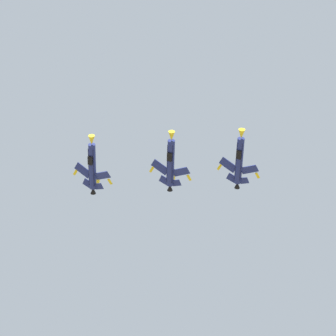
# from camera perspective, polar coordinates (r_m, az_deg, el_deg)

# --- Properties ---
(fighter_jet_lead) EXTENTS (9.85, 15.89, 4.97)m
(fighter_jet_lead) POSITION_cam_1_polar(r_m,az_deg,el_deg) (181.22, 5.32, 0.62)
(fighter_jet_lead) COLOR navy
(fighter_jet_left_wing) EXTENTS (9.88, 15.89, 4.94)m
(fighter_jet_left_wing) POSITION_cam_1_polar(r_m,az_deg,el_deg) (179.05, 0.20, 0.45)
(fighter_jet_left_wing) COLOR navy
(fighter_jet_right_wing) EXTENTS (9.67, 15.89, 5.14)m
(fighter_jet_right_wing) POSITION_cam_1_polar(r_m,az_deg,el_deg) (182.79, -5.63, 0.18)
(fighter_jet_right_wing) COLOR navy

